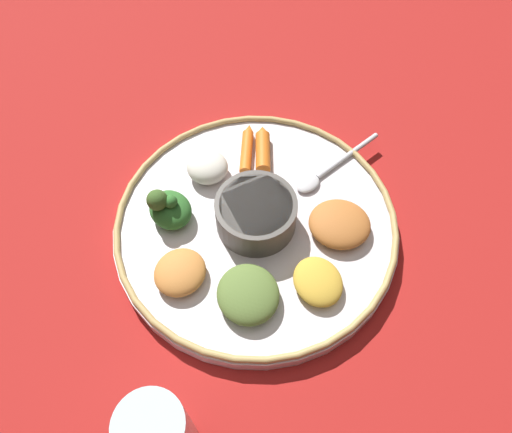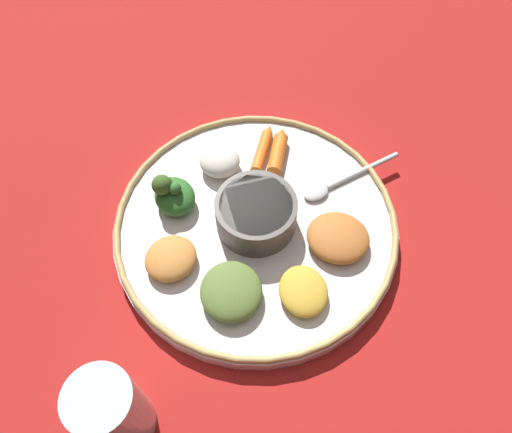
{
  "view_description": "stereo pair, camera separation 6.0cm",
  "coord_description": "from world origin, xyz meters",
  "px_view_note": "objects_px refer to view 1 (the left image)",
  "views": [
    {
      "loc": [
        -0.02,
        -0.32,
        0.55
      ],
      "look_at": [
        0.0,
        0.0,
        0.03
      ],
      "focal_mm": 34.78,
      "sensor_mm": 36.0,
      "label": 1
    },
    {
      "loc": [
        0.04,
        -0.31,
        0.55
      ],
      "look_at": [
        0.0,
        0.0,
        0.03
      ],
      "focal_mm": 34.78,
      "sensor_mm": 36.0,
      "label": 2
    }
  ],
  "objects_px": {
    "carrot_outer": "(247,148)",
    "spoon": "(325,171)",
    "greens_pile": "(168,208)",
    "center_bowl": "(256,213)",
    "carrot_near_spoon": "(263,148)"
  },
  "relations": [
    {
      "from": "greens_pile",
      "to": "carrot_near_spoon",
      "type": "relative_size",
      "value": 1.0
    },
    {
      "from": "carrot_outer",
      "to": "spoon",
      "type": "bearing_deg",
      "value": -23.02
    },
    {
      "from": "carrot_outer",
      "to": "center_bowl",
      "type": "bearing_deg",
      "value": -87.49
    },
    {
      "from": "spoon",
      "to": "greens_pile",
      "type": "bearing_deg",
      "value": -164.86
    },
    {
      "from": "center_bowl",
      "to": "carrot_outer",
      "type": "xyz_separation_m",
      "value": [
        -0.0,
        0.11,
        -0.02
      ]
    },
    {
      "from": "spoon",
      "to": "greens_pile",
      "type": "distance_m",
      "value": 0.21
    },
    {
      "from": "carrot_outer",
      "to": "greens_pile",
      "type": "bearing_deg",
      "value": -135.94
    },
    {
      "from": "spoon",
      "to": "center_bowl",
      "type": "bearing_deg",
      "value": -143.73
    },
    {
      "from": "spoon",
      "to": "carrot_near_spoon",
      "type": "relative_size",
      "value": 1.68
    },
    {
      "from": "center_bowl",
      "to": "spoon",
      "type": "distance_m",
      "value": 0.12
    },
    {
      "from": "center_bowl",
      "to": "carrot_near_spoon",
      "type": "relative_size",
      "value": 1.3
    },
    {
      "from": "center_bowl",
      "to": "carrot_near_spoon",
      "type": "distance_m",
      "value": 0.11
    },
    {
      "from": "center_bowl",
      "to": "carrot_outer",
      "type": "bearing_deg",
      "value": 92.51
    },
    {
      "from": "greens_pile",
      "to": "carrot_outer",
      "type": "relative_size",
      "value": 0.92
    },
    {
      "from": "center_bowl",
      "to": "spoon",
      "type": "bearing_deg",
      "value": 36.27
    }
  ]
}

